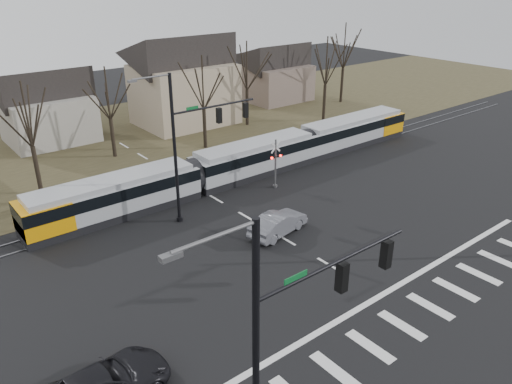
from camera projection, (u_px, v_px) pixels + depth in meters
ground at (356, 280)px, 28.06m from camera, size 140.00×140.00×0.00m
grass_verge at (115, 140)px, 50.85m from camera, size 140.00×28.00×0.01m
crosswalk at (416, 316)px, 25.20m from camera, size 27.00×2.60×0.01m
stop_line at (381, 295)px, 26.77m from camera, size 28.00×0.35×0.01m
lane_dashes at (201, 190)px, 39.45m from camera, size 0.18×30.00×0.01m
rail_pair at (202, 191)px, 39.30m from camera, size 90.00×1.52×0.06m
tram at (254, 157)px, 41.87m from camera, size 37.58×2.79×2.85m
sedan at (278, 223)px, 32.73m from camera, size 3.21×5.10×1.49m
signal_pole_near_left at (296, 332)px, 15.52m from camera, size 9.28×0.44×10.20m
signal_pole_far at (195, 138)px, 33.25m from camera, size 9.28×0.44×10.20m
rail_crossing_signal at (275, 165)px, 39.24m from camera, size 1.08×0.36×4.00m
tree_row at (157, 100)px, 45.67m from camera, size 59.20×7.20×10.00m
house_b at (46, 102)px, 49.22m from camera, size 8.64×7.56×7.65m
house_c at (183, 76)px, 54.55m from camera, size 10.80×8.64×10.10m
house_d at (275, 70)px, 65.03m from camera, size 8.64×7.56×7.65m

